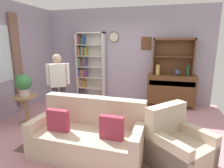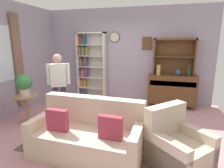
{
  "view_description": "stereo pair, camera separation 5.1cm",
  "coord_description": "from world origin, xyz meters",
  "px_view_note": "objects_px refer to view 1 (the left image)",
  "views": [
    {
      "loc": [
        1.1,
        -3.52,
        1.85
      ],
      "look_at": [
        0.1,
        0.2,
        0.95
      ],
      "focal_mm": 29.91,
      "sensor_mm": 36.0,
      "label": 1
    },
    {
      "loc": [
        1.15,
        -3.51,
        1.85
      ],
      "look_at": [
        0.1,
        0.2,
        0.95
      ],
      "focal_mm": 29.91,
      "sensor_mm": 36.0,
      "label": 2
    }
  ],
  "objects_px": {
    "bottle_wine": "(188,71)",
    "sideboard_hutch": "(173,51)",
    "plant_stand": "(26,106)",
    "coffee_table": "(100,115)",
    "vase_tall": "(158,70)",
    "book_stack": "(97,109)",
    "bookshelf": "(89,66)",
    "vase_round": "(177,72)",
    "armchair_floral": "(178,146)",
    "sideboard": "(171,89)",
    "potted_plant_large": "(23,83)",
    "couch_floral": "(89,136)",
    "person_reading": "(58,83)"
  },
  "relations": [
    {
      "from": "armchair_floral",
      "to": "sideboard_hutch",
      "type": "bearing_deg",
      "value": 90.35
    },
    {
      "from": "bottle_wine",
      "to": "coffee_table",
      "type": "relative_size",
      "value": 0.37
    },
    {
      "from": "couch_floral",
      "to": "coffee_table",
      "type": "xyz_separation_m",
      "value": [
        -0.07,
        0.76,
        0.04
      ]
    },
    {
      "from": "bottle_wine",
      "to": "sideboard_hutch",
      "type": "bearing_deg",
      "value": 153.04
    },
    {
      "from": "sideboard",
      "to": "bottle_wine",
      "type": "distance_m",
      "value": 0.69
    },
    {
      "from": "vase_tall",
      "to": "plant_stand",
      "type": "bearing_deg",
      "value": -144.95
    },
    {
      "from": "potted_plant_large",
      "to": "vase_tall",
      "type": "bearing_deg",
      "value": 35.21
    },
    {
      "from": "coffee_table",
      "to": "potted_plant_large",
      "type": "bearing_deg",
      "value": -177.99
    },
    {
      "from": "vase_tall",
      "to": "bottle_wine",
      "type": "height_order",
      "value": "bottle_wine"
    },
    {
      "from": "plant_stand",
      "to": "vase_tall",
      "type": "bearing_deg",
      "value": 35.05
    },
    {
      "from": "bottle_wine",
      "to": "sideboard",
      "type": "bearing_deg",
      "value": 167.11
    },
    {
      "from": "potted_plant_large",
      "to": "bookshelf",
      "type": "bearing_deg",
      "value": 72.52
    },
    {
      "from": "bottle_wine",
      "to": "armchair_floral",
      "type": "bearing_deg",
      "value": -98.2
    },
    {
      "from": "vase_round",
      "to": "coffee_table",
      "type": "height_order",
      "value": "vase_round"
    },
    {
      "from": "book_stack",
      "to": "sideboard_hutch",
      "type": "bearing_deg",
      "value": 52.67
    },
    {
      "from": "vase_round",
      "to": "armchair_floral",
      "type": "xyz_separation_m",
      "value": [
        -0.11,
        -2.61,
        -0.72
      ]
    },
    {
      "from": "bookshelf",
      "to": "sideboard_hutch",
      "type": "xyz_separation_m",
      "value": [
        2.52,
        0.02,
        0.5
      ]
    },
    {
      "from": "bookshelf",
      "to": "sideboard",
      "type": "height_order",
      "value": "bookshelf"
    },
    {
      "from": "potted_plant_large",
      "to": "plant_stand",
      "type": "bearing_deg",
      "value": 81.46
    },
    {
      "from": "plant_stand",
      "to": "coffee_table",
      "type": "xyz_separation_m",
      "value": [
        1.73,
        0.05,
        -0.05
      ]
    },
    {
      "from": "plant_stand",
      "to": "book_stack",
      "type": "height_order",
      "value": "plant_stand"
    },
    {
      "from": "vase_tall",
      "to": "book_stack",
      "type": "distance_m",
      "value": 2.25
    },
    {
      "from": "book_stack",
      "to": "bottle_wine",
      "type": "bearing_deg",
      "value": 43.36
    },
    {
      "from": "sideboard_hutch",
      "to": "book_stack",
      "type": "bearing_deg",
      "value": -127.33
    },
    {
      "from": "couch_floral",
      "to": "potted_plant_large",
      "type": "xyz_separation_m",
      "value": [
        -1.8,
        0.7,
        0.62
      ]
    },
    {
      "from": "couch_floral",
      "to": "plant_stand",
      "type": "xyz_separation_m",
      "value": [
        -1.8,
        0.72,
        0.09
      ]
    },
    {
      "from": "bottle_wine",
      "to": "plant_stand",
      "type": "xyz_separation_m",
      "value": [
        -3.58,
        -1.96,
        -0.67
      ]
    },
    {
      "from": "armchair_floral",
      "to": "plant_stand",
      "type": "xyz_separation_m",
      "value": [
        -3.21,
        0.63,
        0.11
      ]
    },
    {
      "from": "vase_round",
      "to": "armchair_floral",
      "type": "height_order",
      "value": "vase_round"
    },
    {
      "from": "sideboard",
      "to": "bottle_wine",
      "type": "xyz_separation_m",
      "value": [
        0.39,
        -0.09,
        0.56
      ]
    },
    {
      "from": "couch_floral",
      "to": "potted_plant_large",
      "type": "bearing_deg",
      "value": 158.7
    },
    {
      "from": "armchair_floral",
      "to": "person_reading",
      "type": "xyz_separation_m",
      "value": [
        -2.58,
        1.02,
        0.62
      ]
    },
    {
      "from": "sideboard_hutch",
      "to": "vase_tall",
      "type": "xyz_separation_m",
      "value": [
        -0.39,
        -0.19,
        -0.5
      ]
    },
    {
      "from": "sideboard_hutch",
      "to": "vase_round",
      "type": "distance_m",
      "value": 0.6
    },
    {
      "from": "bottle_wine",
      "to": "bookshelf",
      "type": "bearing_deg",
      "value": 176.57
    },
    {
      "from": "bookshelf",
      "to": "plant_stand",
      "type": "relative_size",
      "value": 3.22
    },
    {
      "from": "sideboard_hutch",
      "to": "armchair_floral",
      "type": "bearing_deg",
      "value": -89.65
    },
    {
      "from": "bookshelf",
      "to": "vase_tall",
      "type": "height_order",
      "value": "bookshelf"
    },
    {
      "from": "sideboard",
      "to": "armchair_floral",
      "type": "distance_m",
      "value": 2.69
    },
    {
      "from": "plant_stand",
      "to": "book_stack",
      "type": "bearing_deg",
      "value": 4.49
    },
    {
      "from": "bookshelf",
      "to": "coffee_table",
      "type": "height_order",
      "value": "bookshelf"
    },
    {
      "from": "plant_stand",
      "to": "book_stack",
      "type": "xyz_separation_m",
      "value": [
        1.65,
        0.13,
        0.06
      ]
    },
    {
      "from": "sideboard_hutch",
      "to": "bottle_wine",
      "type": "relative_size",
      "value": 3.7
    },
    {
      "from": "bookshelf",
      "to": "armchair_floral",
      "type": "relative_size",
      "value": 1.94
    },
    {
      "from": "sideboard",
      "to": "sideboard_hutch",
      "type": "bearing_deg",
      "value": 90.0
    },
    {
      "from": "vase_round",
      "to": "potted_plant_large",
      "type": "height_order",
      "value": "potted_plant_large"
    },
    {
      "from": "bookshelf",
      "to": "sideboard",
      "type": "relative_size",
      "value": 1.62
    },
    {
      "from": "bookshelf",
      "to": "couch_floral",
      "type": "relative_size",
      "value": 1.15
    },
    {
      "from": "sideboard_hutch",
      "to": "couch_floral",
      "type": "bearing_deg",
      "value": -115.81
    },
    {
      "from": "plant_stand",
      "to": "coffee_table",
      "type": "relative_size",
      "value": 0.82
    }
  ]
}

